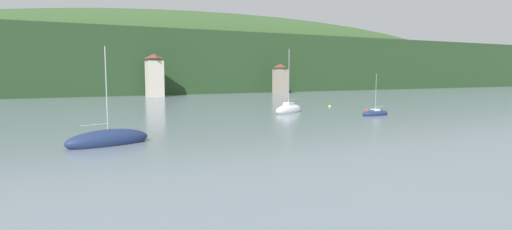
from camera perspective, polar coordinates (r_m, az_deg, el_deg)
name	(u,v)px	position (r m, az deg, el deg)	size (l,w,h in m)	color
wooded_hillside	(171,68)	(134.07, -11.69, 6.35)	(352.00, 48.05, 40.45)	#264223
shore_building_westcentral	(154,76)	(98.46, -13.87, 5.29)	(3.51, 4.99, 9.92)	beige
shore_building_central	(280,79)	(110.25, 3.39, 4.99)	(3.21, 3.42, 7.96)	gray
sailboat_far_0	(375,113)	(55.77, 16.18, 0.21)	(4.09, 1.42, 5.71)	navy
sailboat_mid_3	(108,140)	(33.76, -19.77, -3.27)	(6.78, 3.61, 7.99)	navy
sailboat_far_5	(289,110)	(57.49, 4.54, 0.74)	(6.27, 4.43, 9.23)	white
mooring_buoy_near	(367,110)	(63.68, 15.06, 0.68)	(0.44, 0.44, 0.44)	red
mooring_buoy_far	(330,107)	(68.77, 10.16, 1.16)	(0.49, 0.49, 0.49)	yellow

